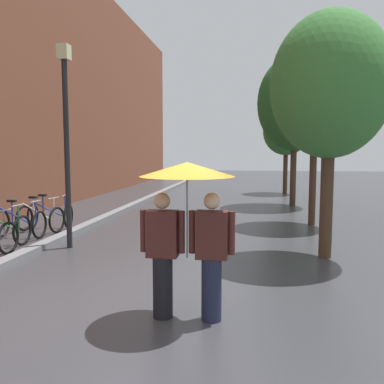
{
  "coord_description": "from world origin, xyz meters",
  "views": [
    {
      "loc": [
        1.47,
        -5.35,
        2.18
      ],
      "look_at": [
        0.26,
        2.71,
        1.35
      ],
      "focal_mm": 38.21,
      "sensor_mm": 36.0,
      "label": 1
    }
  ],
  "objects": [
    {
      "name": "parked_bicycle_3",
      "position": [
        -4.17,
        4.74,
        0.38
      ],
      "size": [
        1.16,
        0.84,
        0.96
      ],
      "color": "black",
      "rests_on": "ground"
    },
    {
      "name": "kerb_strip",
      "position": [
        -3.2,
        10.0,
        0.06
      ],
      "size": [
        0.3,
        36.0,
        0.12
      ],
      "primitive_type": "cube",
      "color": "slate",
      "rests_on": "ground"
    },
    {
      "name": "parked_bicycle_1",
      "position": [
        -4.29,
        3.26,
        0.38
      ],
      "size": [
        1.12,
        0.76,
        0.96
      ],
      "color": "black",
      "rests_on": "ground"
    },
    {
      "name": "street_lamp_post",
      "position": [
        -2.6,
        3.17,
        2.59
      ],
      "size": [
        0.24,
        0.24,
        4.45
      ],
      "color": "black",
      "rests_on": "ground"
    },
    {
      "name": "street_tree_0",
      "position": [
        2.94,
        3.16,
        3.44
      ],
      "size": [
        2.36,
        2.36,
        4.9
      ],
      "color": "#473323",
      "rests_on": "ground"
    },
    {
      "name": "street_tree_2",
      "position": [
        3.03,
        11.18,
        4.01
      ],
      "size": [
        2.9,
        2.9,
        5.88
      ],
      "color": "#473323",
      "rests_on": "ground"
    },
    {
      "name": "street_tree_3",
      "position": [
        3.08,
        15.92,
        3.12
      ],
      "size": [
        2.31,
        2.31,
        4.33
      ],
      "color": "#473323",
      "rests_on": "ground"
    },
    {
      "name": "street_tree_1",
      "position": [
        3.19,
        6.92,
        3.41
      ],
      "size": [
        2.39,
        2.39,
        4.69
      ],
      "color": "#473323",
      "rests_on": "ground"
    },
    {
      "name": "parked_bicycle_4",
      "position": [
        -4.18,
        5.32,
        0.38
      ],
      "size": [
        1.15,
        0.82,
        0.96
      ],
      "color": "black",
      "rests_on": "ground"
    },
    {
      "name": "couple_under_umbrella",
      "position": [
        0.64,
        -0.28,
        1.4
      ],
      "size": [
        1.23,
        1.21,
        2.03
      ],
      "color": "black",
      "rests_on": "ground"
    },
    {
      "name": "parked_bicycle_2",
      "position": [
        -4.27,
        3.95,
        0.38
      ],
      "size": [
        1.08,
        0.7,
        0.96
      ],
      "color": "black",
      "rests_on": "ground"
    },
    {
      "name": "ground_plane",
      "position": [
        0.0,
        0.0,
        0.0
      ],
      "size": [
        80.0,
        80.0,
        0.0
      ],
      "primitive_type": "plane",
      "color": "#38383D"
    }
  ]
}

